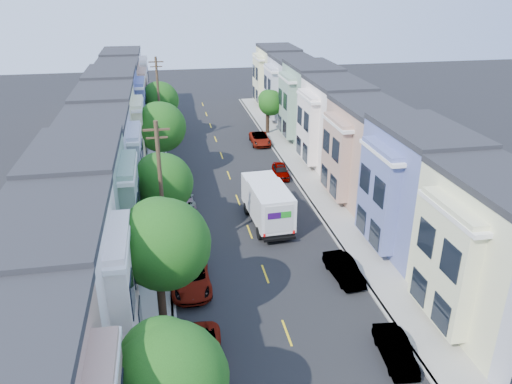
% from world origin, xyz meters
% --- Properties ---
extents(ground, '(160.00, 160.00, 0.00)m').
position_xyz_m(ground, '(0.00, 0.00, 0.00)').
color(ground, black).
rests_on(ground, ground).
extents(road_slab, '(12.00, 70.00, 0.02)m').
position_xyz_m(road_slab, '(0.00, 15.00, 0.01)').
color(road_slab, black).
rests_on(road_slab, ground).
extents(curb_left, '(0.30, 70.00, 0.15)m').
position_xyz_m(curb_left, '(-6.05, 15.00, 0.07)').
color(curb_left, gray).
rests_on(curb_left, ground).
extents(curb_right, '(0.30, 70.00, 0.15)m').
position_xyz_m(curb_right, '(6.05, 15.00, 0.07)').
color(curb_right, gray).
rests_on(curb_right, ground).
extents(sidewalk_left, '(2.60, 70.00, 0.15)m').
position_xyz_m(sidewalk_left, '(-7.35, 15.00, 0.07)').
color(sidewalk_left, gray).
rests_on(sidewalk_left, ground).
extents(sidewalk_right, '(2.60, 70.00, 0.15)m').
position_xyz_m(sidewalk_right, '(7.35, 15.00, 0.07)').
color(sidewalk_right, gray).
rests_on(sidewalk_right, ground).
extents(centerline, '(0.12, 70.00, 0.01)m').
position_xyz_m(centerline, '(0.00, 15.00, 0.00)').
color(centerline, gold).
rests_on(centerline, ground).
extents(townhouse_row_left, '(5.00, 70.00, 8.50)m').
position_xyz_m(townhouse_row_left, '(-11.15, 15.00, 0.00)').
color(townhouse_row_left, tan).
rests_on(townhouse_row_left, ground).
extents(townhouse_row_right, '(5.00, 70.00, 8.50)m').
position_xyz_m(townhouse_row_right, '(11.15, 15.00, 0.00)').
color(townhouse_row_right, tan).
rests_on(townhouse_row_right, ground).
extents(tree_a, '(4.33, 4.33, 6.67)m').
position_xyz_m(tree_a, '(-6.30, -13.09, 4.49)').
color(tree_a, black).
rests_on(tree_a, ground).
extents(tree_b, '(4.70, 4.70, 7.99)m').
position_xyz_m(tree_b, '(-6.30, -4.95, 5.61)').
color(tree_b, black).
rests_on(tree_b, ground).
extents(tree_c, '(4.22, 4.22, 6.92)m').
position_xyz_m(tree_c, '(-6.30, 5.28, 4.78)').
color(tree_c, black).
rests_on(tree_c, ground).
extents(tree_d, '(4.70, 4.70, 7.45)m').
position_xyz_m(tree_d, '(-6.30, 18.51, 5.08)').
color(tree_d, black).
rests_on(tree_d, ground).
extents(tree_e, '(4.33, 4.33, 6.94)m').
position_xyz_m(tree_e, '(-6.30, 30.96, 4.75)').
color(tree_e, black).
rests_on(tree_e, ground).
extents(tree_far_r, '(3.10, 3.10, 5.43)m').
position_xyz_m(tree_far_r, '(6.89, 31.13, 3.83)').
color(tree_far_r, black).
rests_on(tree_far_r, ground).
extents(utility_pole_near, '(1.60, 0.26, 10.00)m').
position_xyz_m(utility_pole_near, '(-6.30, 2.00, 5.15)').
color(utility_pole_near, '#42301E').
rests_on(utility_pole_near, ground).
extents(utility_pole_far, '(1.60, 0.26, 10.00)m').
position_xyz_m(utility_pole_far, '(-6.30, 28.00, 5.15)').
color(utility_pole_far, '#42301E').
rests_on(utility_pole_far, ground).
extents(fedex_truck, '(2.67, 6.94, 3.33)m').
position_xyz_m(fedex_truck, '(1.60, 7.13, 1.86)').
color(fedex_truck, silver).
rests_on(fedex_truck, ground).
extents(lead_sedan, '(2.14, 4.44, 1.29)m').
position_xyz_m(lead_sedan, '(2.47, 13.26, 0.65)').
color(lead_sedan, black).
rests_on(lead_sedan, ground).
extents(parked_left_b, '(2.49, 5.12, 1.40)m').
position_xyz_m(parked_left_b, '(-4.90, -7.86, 0.70)').
color(parked_left_b, black).
rests_on(parked_left_b, ground).
extents(parked_left_c, '(2.43, 5.26, 1.46)m').
position_xyz_m(parked_left_c, '(-4.90, -0.51, 0.73)').
color(parked_left_c, gray).
rests_on(parked_left_c, ground).
extents(parked_left_d, '(2.40, 4.92, 1.43)m').
position_xyz_m(parked_left_d, '(-4.90, 11.99, 0.71)').
color(parked_left_d, '#3B110B').
rests_on(parked_left_d, ground).
extents(parked_right_a, '(1.62, 3.78, 1.23)m').
position_xyz_m(parked_right_a, '(4.90, -9.00, 0.61)').
color(parked_right_a, '#57585A').
rests_on(parked_right_a, ground).
extents(parked_right_b, '(1.71, 4.02, 1.30)m').
position_xyz_m(parked_right_b, '(4.90, -1.34, 0.65)').
color(parked_right_b, silver).
rests_on(parked_right_b, ground).
extents(parked_right_c, '(1.82, 3.94, 1.24)m').
position_xyz_m(parked_right_c, '(4.90, 16.66, 0.62)').
color(parked_right_c, black).
rests_on(parked_right_c, ground).
extents(parked_right_d, '(2.26, 4.66, 1.28)m').
position_xyz_m(parked_right_d, '(4.90, 27.19, 0.64)').
color(parked_right_d, black).
rests_on(parked_right_d, ground).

